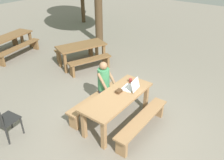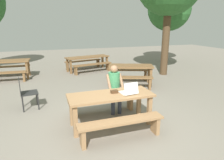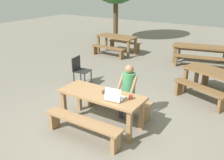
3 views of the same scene
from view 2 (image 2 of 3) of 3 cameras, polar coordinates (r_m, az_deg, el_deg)
ground_plane at (r=4.71m, az=-0.37°, el=-12.64°), size 30.00×30.00×0.00m
picnic_table_front at (r=4.44m, az=-0.39°, el=-5.51°), size 1.88×0.74×0.74m
bench_near at (r=4.01m, az=2.69°, el=-12.78°), size 1.75×0.30×0.43m
bench_far at (r=5.14m, az=-2.73°, el=-6.16°), size 1.75×0.30×0.43m
laptop at (r=4.43m, az=4.91°, el=-3.13°), size 0.37×0.37×0.27m
small_pouch at (r=4.47m, az=0.67°, el=-3.35°), size 0.16×0.10×0.07m
coffee_mug at (r=4.71m, az=6.89°, el=-2.30°), size 0.08×0.08×0.09m
person_seated at (r=5.06m, az=0.73°, el=-1.70°), size 0.40×0.40×1.25m
plastic_chair at (r=5.81m, az=-23.50°, el=-3.31°), size 0.49×0.49×0.86m
picnic_table_mid at (r=9.97m, az=-7.05°, el=6.13°), size 2.24×1.11×0.70m
bench_mid_south at (r=9.52m, az=-5.58°, el=4.06°), size 1.95×0.70×0.43m
bench_mid_north at (r=10.53m, az=-8.28°, el=5.10°), size 1.95×0.70×0.43m
picnic_table_rear at (r=9.46m, az=-27.96°, el=4.24°), size 1.81×0.87×0.78m
bench_rear_south at (r=8.91m, az=-28.47°, el=1.31°), size 1.61×0.38×0.42m
bench_rear_north at (r=10.14m, az=-27.02°, el=3.05°), size 1.61×0.38×0.42m
picnic_table_distant at (r=7.57m, az=5.47°, el=3.27°), size 1.79×1.27×0.74m
bench_distant_south at (r=7.04m, az=5.67°, el=-0.05°), size 1.49×0.81×0.46m
bench_distant_north at (r=8.23m, az=5.19°, el=2.26°), size 1.49×0.81×0.46m
tree_left at (r=12.74m, az=16.14°, el=18.93°), size 2.49×2.49×4.34m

